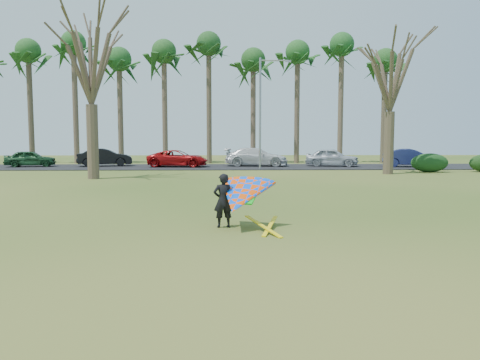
{
  "coord_description": "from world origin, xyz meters",
  "views": [
    {
      "loc": [
        -0.38,
        -11.78,
        2.37
      ],
      "look_at": [
        0.0,
        2.0,
        1.1
      ],
      "focal_mm": 35.0,
      "sensor_mm": 36.0,
      "label": 1
    }
  ],
  "objects_px": {
    "streetlight": "(262,108)",
    "car_3": "(256,157)",
    "car_2": "(178,158)",
    "car_4": "(332,157)",
    "car_1": "(105,157)",
    "car_0": "(30,159)",
    "bare_tree_right": "(391,71)",
    "bare_tree_left": "(90,55)",
    "car_5": "(411,158)",
    "kite_flyer": "(239,197)"
  },
  "relations": [
    {
      "from": "car_1",
      "to": "car_2",
      "type": "distance_m",
      "value": 6.01
    },
    {
      "from": "streetlight",
      "to": "car_1",
      "type": "relative_size",
      "value": 1.89
    },
    {
      "from": "bare_tree_right",
      "to": "car_5",
      "type": "distance_m",
      "value": 9.34
    },
    {
      "from": "car_0",
      "to": "car_5",
      "type": "relative_size",
      "value": 0.88
    },
    {
      "from": "car_2",
      "to": "car_4",
      "type": "xyz_separation_m",
      "value": [
        12.19,
        0.39,
        0.06
      ]
    },
    {
      "from": "bare_tree_right",
      "to": "kite_flyer",
      "type": "height_order",
      "value": "bare_tree_right"
    },
    {
      "from": "car_2",
      "to": "car_5",
      "type": "height_order",
      "value": "car_5"
    },
    {
      "from": "car_2",
      "to": "kite_flyer",
      "type": "distance_m",
      "value": 25.01
    },
    {
      "from": "kite_flyer",
      "to": "car_5",
      "type": "bearing_deg",
      "value": 59.78
    },
    {
      "from": "streetlight",
      "to": "car_3",
      "type": "relative_size",
      "value": 1.59
    },
    {
      "from": "car_4",
      "to": "kite_flyer",
      "type": "relative_size",
      "value": 1.74
    },
    {
      "from": "bare_tree_right",
      "to": "streetlight",
      "type": "relative_size",
      "value": 1.15
    },
    {
      "from": "bare_tree_left",
      "to": "car_3",
      "type": "bearing_deg",
      "value": 46.75
    },
    {
      "from": "car_2",
      "to": "car_0",
      "type": "bearing_deg",
      "value": 92.3
    },
    {
      "from": "car_0",
      "to": "car_1",
      "type": "distance_m",
      "value": 5.69
    },
    {
      "from": "streetlight",
      "to": "car_3",
      "type": "bearing_deg",
      "value": 92.9
    },
    {
      "from": "car_0",
      "to": "car_3",
      "type": "height_order",
      "value": "car_3"
    },
    {
      "from": "car_1",
      "to": "kite_flyer",
      "type": "distance_m",
      "value": 27.6
    },
    {
      "from": "bare_tree_left",
      "to": "streetlight",
      "type": "xyz_separation_m",
      "value": [
        10.16,
        7.0,
        -2.45
      ]
    },
    {
      "from": "bare_tree_right",
      "to": "car_3",
      "type": "height_order",
      "value": "bare_tree_right"
    },
    {
      "from": "car_2",
      "to": "car_4",
      "type": "distance_m",
      "value": 12.2
    },
    {
      "from": "car_1",
      "to": "car_0",
      "type": "bearing_deg",
      "value": 83.24
    },
    {
      "from": "car_2",
      "to": "car_5",
      "type": "relative_size",
      "value": 1.1
    },
    {
      "from": "bare_tree_left",
      "to": "bare_tree_right",
      "type": "relative_size",
      "value": 1.05
    },
    {
      "from": "streetlight",
      "to": "bare_tree_left",
      "type": "bearing_deg",
      "value": -145.43
    },
    {
      "from": "car_2",
      "to": "kite_flyer",
      "type": "bearing_deg",
      "value": -165.69
    },
    {
      "from": "car_4",
      "to": "streetlight",
      "type": "bearing_deg",
      "value": 134.76
    },
    {
      "from": "bare_tree_left",
      "to": "car_1",
      "type": "xyz_separation_m",
      "value": [
        -2.14,
        10.83,
        -6.16
      ]
    },
    {
      "from": "car_1",
      "to": "car_4",
      "type": "distance_m",
      "value": 18.13
    },
    {
      "from": "car_3",
      "to": "kite_flyer",
      "type": "bearing_deg",
      "value": -176.71
    },
    {
      "from": "car_1",
      "to": "car_5",
      "type": "distance_m",
      "value": 24.14
    },
    {
      "from": "streetlight",
      "to": "kite_flyer",
      "type": "relative_size",
      "value": 3.35
    },
    {
      "from": "car_0",
      "to": "kite_flyer",
      "type": "distance_m",
      "value": 29.68
    },
    {
      "from": "car_4",
      "to": "bare_tree_right",
      "type": "bearing_deg",
      "value": -148.21
    },
    {
      "from": "bare_tree_right",
      "to": "car_2",
      "type": "distance_m",
      "value": 16.81
    },
    {
      "from": "car_3",
      "to": "car_1",
      "type": "bearing_deg",
      "value": 96.84
    },
    {
      "from": "streetlight",
      "to": "kite_flyer",
      "type": "distance_m",
      "value": 22.28
    },
    {
      "from": "bare_tree_right",
      "to": "car_3",
      "type": "distance_m",
      "value": 12.47
    },
    {
      "from": "bare_tree_left",
      "to": "kite_flyer",
      "type": "bearing_deg",
      "value": -61.92
    },
    {
      "from": "car_0",
      "to": "car_4",
      "type": "bearing_deg",
      "value": -102.23
    },
    {
      "from": "car_5",
      "to": "kite_flyer",
      "type": "bearing_deg",
      "value": 165.81
    },
    {
      "from": "bare_tree_left",
      "to": "car_4",
      "type": "bearing_deg",
      "value": 32.52
    },
    {
      "from": "car_2",
      "to": "car_3",
      "type": "bearing_deg",
      "value": -77.78
    },
    {
      "from": "car_1",
      "to": "car_4",
      "type": "height_order",
      "value": "car_4"
    },
    {
      "from": "car_4",
      "to": "car_5",
      "type": "height_order",
      "value": "car_4"
    },
    {
      "from": "streetlight",
      "to": "car_0",
      "type": "bearing_deg",
      "value": 169.63
    },
    {
      "from": "car_3",
      "to": "kite_flyer",
      "type": "distance_m",
      "value": 25.56
    },
    {
      "from": "car_0",
      "to": "bare_tree_right",
      "type": "bearing_deg",
      "value": -117.76
    },
    {
      "from": "streetlight",
      "to": "car_1",
      "type": "height_order",
      "value": "streetlight"
    },
    {
      "from": "bare_tree_left",
      "to": "car_5",
      "type": "height_order",
      "value": "bare_tree_left"
    }
  ]
}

